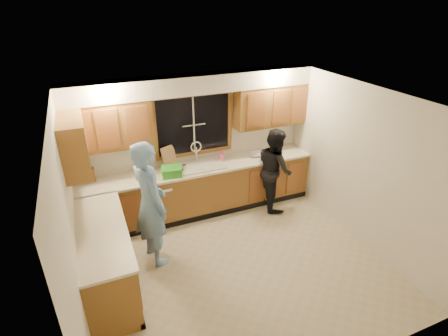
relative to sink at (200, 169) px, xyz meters
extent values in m
plane|color=#BEB192|center=(0.00, -1.60, -0.86)|extent=(4.20, 4.20, 0.00)
plane|color=silver|center=(0.00, -1.60, 1.64)|extent=(4.20, 4.20, 0.00)
plane|color=white|center=(0.00, 0.30, 0.39)|extent=(4.20, 0.00, 4.20)
plane|color=white|center=(-2.10, -1.60, 0.39)|extent=(0.00, 3.80, 3.80)
plane|color=white|center=(2.10, -1.60, 0.39)|extent=(0.00, 3.80, 3.80)
cube|color=olive|center=(0.00, 0.00, -0.42)|extent=(4.20, 0.60, 0.88)
cube|color=olive|center=(-1.80, -1.25, -0.42)|extent=(0.60, 1.90, 0.88)
cube|color=#EFE2C9|center=(0.00, -0.02, 0.04)|extent=(4.20, 0.63, 0.04)
cube|color=#EFE2C9|center=(-1.79, -1.25, 0.04)|extent=(0.63, 1.90, 0.04)
cube|color=olive|center=(-1.43, 0.13, 0.96)|extent=(1.35, 0.33, 0.75)
cube|color=olive|center=(1.43, 0.13, 0.96)|extent=(1.35, 0.33, 0.75)
cube|color=olive|center=(-1.94, -0.48, 0.96)|extent=(0.33, 0.90, 0.75)
cube|color=white|center=(0.00, 0.12, 1.49)|extent=(4.20, 0.35, 0.30)
cube|color=black|center=(0.00, 0.29, 0.74)|extent=(1.30, 0.01, 1.00)
cube|color=olive|center=(0.00, 0.28, 1.27)|extent=(1.44, 0.03, 0.07)
cube|color=olive|center=(0.00, 0.28, 0.20)|extent=(1.44, 0.03, 0.07)
cube|color=olive|center=(-0.69, 0.28, 0.74)|extent=(0.07, 0.03, 1.00)
cube|color=olive|center=(0.69, 0.28, 0.74)|extent=(0.07, 0.03, 1.00)
cube|color=white|center=(0.00, 0.00, 0.07)|extent=(0.86, 0.52, 0.03)
cube|color=white|center=(-0.21, 0.00, -0.02)|extent=(0.38, 0.42, 0.18)
cube|color=white|center=(0.21, 0.00, -0.02)|extent=(0.38, 0.42, 0.18)
cylinder|color=silver|center=(0.00, 0.20, 0.22)|extent=(0.04, 0.04, 0.28)
torus|color=silver|center=(0.00, 0.20, 0.36)|extent=(0.21, 0.03, 0.21)
cube|color=white|center=(-0.85, -0.01, -0.45)|extent=(0.60, 0.56, 0.82)
cube|color=white|center=(-1.80, -1.82, -0.41)|extent=(0.58, 0.75, 0.90)
imported|color=#78AAE3|center=(-1.08, -0.97, 0.10)|extent=(0.62, 0.79, 1.93)
imported|color=black|center=(1.32, -0.35, -0.09)|extent=(0.68, 0.82, 1.55)
cube|color=#99592A|center=(-1.80, 0.16, 0.17)|extent=(0.13, 0.10, 0.23)
cube|color=tan|center=(-0.50, 0.22, 0.24)|extent=(0.30, 0.21, 0.37)
cube|color=green|center=(-0.55, -0.13, 0.13)|extent=(0.36, 0.34, 0.15)
imported|color=pink|center=(0.45, 0.10, 0.15)|extent=(0.10, 0.10, 0.19)
imported|color=silver|center=(1.11, 0.02, 0.08)|extent=(0.27, 0.27, 0.06)
cylinder|color=beige|center=(-0.40, -0.23, 0.11)|extent=(0.07, 0.07, 0.11)
cylinder|color=beige|center=(-0.31, -0.08, 0.12)|extent=(0.09, 0.09, 0.12)
camera|label=1|loc=(-1.74, -5.26, 2.77)|focal=28.00mm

